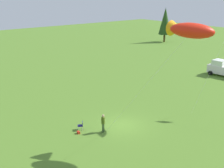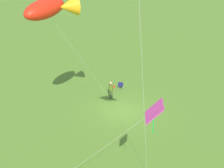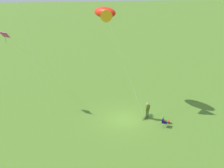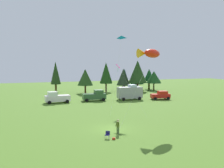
{
  "view_description": "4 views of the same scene",
  "coord_description": "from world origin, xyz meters",
  "px_view_note": "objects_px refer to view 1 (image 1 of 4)",
  "views": [
    {
      "loc": [
        20.78,
        -18.11,
        12.55
      ],
      "look_at": [
        -0.72,
        -0.8,
        4.15
      ],
      "focal_mm": 50.0,
      "sensor_mm": 36.0,
      "label": 1
    },
    {
      "loc": [
        11.01,
        20.05,
        13.77
      ],
      "look_at": [
        0.76,
        -0.56,
        2.5
      ],
      "focal_mm": 50.0,
      "sensor_mm": 36.0,
      "label": 2
    },
    {
      "loc": [
        -27.22,
        3.88,
        15.63
      ],
      "look_at": [
        1.34,
        1.04,
        3.34
      ],
      "focal_mm": 50.0,
      "sensor_mm": 36.0,
      "label": 3
    },
    {
      "loc": [
        -10.29,
        -30.66,
        8.47
      ],
      "look_at": [
        -0.03,
        -0.21,
        5.72
      ],
      "focal_mm": 42.0,
      "sensor_mm": 36.0,
      "label": 4
    }
  ],
  "objects_px": {
    "person_kite_flyer": "(103,122)",
    "backpack_on_grass": "(78,132)",
    "folding_chair": "(81,125)",
    "kite_large_fish": "(188,30)",
    "truck_white_pickup": "(224,69)"
  },
  "relations": [
    {
      "from": "folding_chair",
      "to": "backpack_on_grass",
      "type": "height_order",
      "value": "folding_chair"
    },
    {
      "from": "person_kite_flyer",
      "to": "folding_chair",
      "type": "distance_m",
      "value": 2.19
    },
    {
      "from": "folding_chair",
      "to": "backpack_on_grass",
      "type": "distance_m",
      "value": 0.91
    },
    {
      "from": "backpack_on_grass",
      "to": "truck_white_pickup",
      "type": "xyz_separation_m",
      "value": [
        -2.84,
        27.89,
        0.99
      ]
    },
    {
      "from": "folding_chair",
      "to": "backpack_on_grass",
      "type": "xyz_separation_m",
      "value": [
        0.52,
        -0.64,
        -0.38
      ]
    },
    {
      "from": "folding_chair",
      "to": "kite_large_fish",
      "type": "bearing_deg",
      "value": 155.94
    },
    {
      "from": "person_kite_flyer",
      "to": "kite_large_fish",
      "type": "xyz_separation_m",
      "value": [
        5.91,
        3.73,
        8.56
      ]
    },
    {
      "from": "folding_chair",
      "to": "truck_white_pickup",
      "type": "height_order",
      "value": "truck_white_pickup"
    },
    {
      "from": "person_kite_flyer",
      "to": "folding_chair",
      "type": "xyz_separation_m",
      "value": [
        -1.69,
        -1.29,
        -0.53
      ]
    },
    {
      "from": "person_kite_flyer",
      "to": "backpack_on_grass",
      "type": "bearing_deg",
      "value": 27.98
    },
    {
      "from": "backpack_on_grass",
      "to": "kite_large_fish",
      "type": "distance_m",
      "value": 13.11
    },
    {
      "from": "folding_chair",
      "to": "person_kite_flyer",
      "type": "bearing_deg",
      "value": 159.86
    },
    {
      "from": "person_kite_flyer",
      "to": "folding_chair",
      "type": "relative_size",
      "value": 2.12
    },
    {
      "from": "truck_white_pickup",
      "to": "backpack_on_grass",
      "type": "bearing_deg",
      "value": 91.95
    },
    {
      "from": "folding_chair",
      "to": "truck_white_pickup",
      "type": "distance_m",
      "value": 27.35
    }
  ]
}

